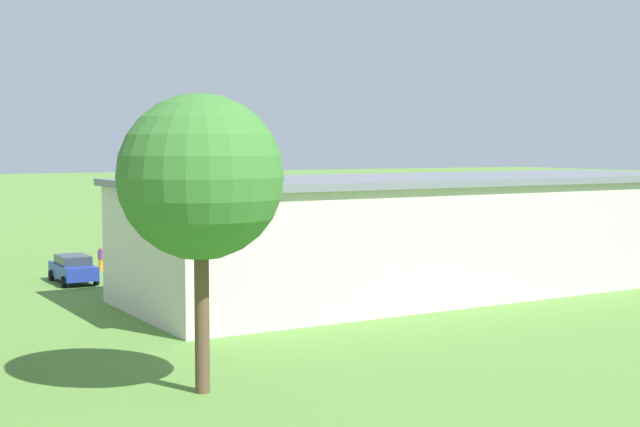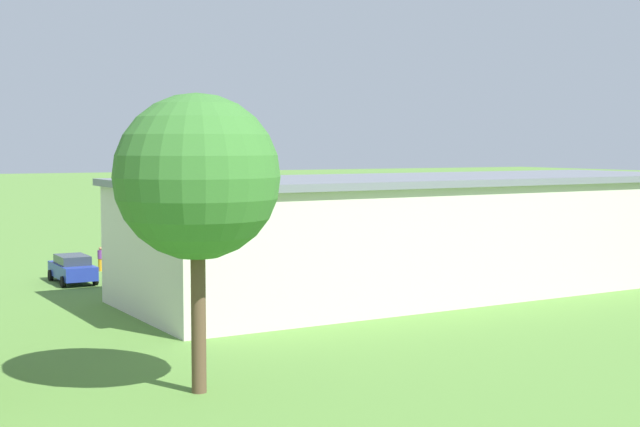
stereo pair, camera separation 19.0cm
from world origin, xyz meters
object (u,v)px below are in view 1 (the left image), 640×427
(hangar, at_px, (431,233))
(tree_at_field_edge, at_px, (201,178))
(person_by_parked_cars, at_px, (101,259))
(person_crossing_taxiway, at_px, (428,239))
(biplane, at_px, (296,196))
(person_walking_on_apron, at_px, (505,238))
(person_watching_takeoff, at_px, (483,237))
(car_blue, at_px, (73,268))

(hangar, relative_size, tree_at_field_edge, 3.58)
(person_by_parked_cars, distance_m, person_crossing_taxiway, 24.81)
(biplane, distance_m, person_walking_on_apron, 19.76)
(biplane, bearing_deg, person_by_parked_cars, 34.76)
(biplane, bearing_deg, person_watching_takeoff, 117.17)
(person_by_parked_cars, xyz_separation_m, tree_at_field_edge, (4.59, 29.97, 6.16))
(person_walking_on_apron, bearing_deg, person_by_parked_cars, -4.35)
(hangar, relative_size, person_walking_on_apron, 20.29)
(person_watching_takeoff, bearing_deg, person_by_parked_cars, -2.44)
(car_blue, relative_size, person_crossing_taxiway, 2.56)
(person_crossing_taxiway, bearing_deg, person_by_parked_cars, -1.28)
(person_watching_takeoff, xyz_separation_m, tree_at_field_edge, (34.08, 28.71, 6.07))
(person_walking_on_apron, bearing_deg, tree_at_field_edge, 37.99)
(tree_at_field_edge, bearing_deg, person_crossing_taxiway, -134.97)
(biplane, relative_size, tree_at_field_edge, 0.84)
(person_watching_takeoff, bearing_deg, tree_at_field_edge, 40.11)
(person_watching_takeoff, height_order, tree_at_field_edge, tree_at_field_edge)
(person_walking_on_apron, bearing_deg, biplane, -60.91)
(person_by_parked_cars, bearing_deg, biplane, -145.24)
(car_blue, bearing_deg, tree_at_field_edge, 85.89)
(car_blue, distance_m, person_crossing_taxiway, 27.78)
(hangar, height_order, person_crossing_taxiway, hangar)
(car_blue, bearing_deg, hangar, 144.40)
(person_by_parked_cars, distance_m, person_walking_on_apron, 30.88)
(biplane, xyz_separation_m, person_crossing_taxiway, (-3.53, 15.32, -2.67))
(person_watching_takeoff, bearing_deg, person_crossing_taxiway, -8.49)
(person_walking_on_apron, distance_m, person_watching_takeoff, 1.69)
(hangar, bearing_deg, person_crossing_taxiway, -124.57)
(hangar, distance_m, car_blue, 20.71)
(person_by_parked_cars, xyz_separation_m, person_walking_on_apron, (-30.79, 2.34, 0.09))
(person_walking_on_apron, bearing_deg, car_blue, 3.26)
(biplane, xyz_separation_m, car_blue, (24.01, 19.01, -2.69))
(car_blue, bearing_deg, person_by_parked_cars, -122.80)
(person_by_parked_cars, relative_size, person_watching_takeoff, 0.90)
(car_blue, height_order, person_crossing_taxiway, person_crossing_taxiway)
(person_by_parked_cars, height_order, person_walking_on_apron, person_walking_on_apron)
(hangar, distance_m, person_crossing_taxiway, 19.17)
(person_crossing_taxiway, bearing_deg, tree_at_field_edge, 45.03)
(person_by_parked_cars, relative_size, person_walking_on_apron, 0.91)
(hangar, distance_m, tree_at_field_edge, 23.42)
(person_by_parked_cars, bearing_deg, person_watching_takeoff, 177.56)
(hangar, relative_size, person_watching_takeoff, 20.21)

